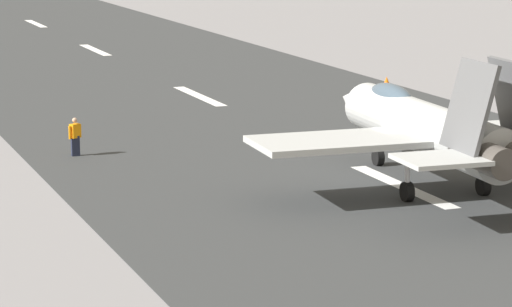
{
  "coord_description": "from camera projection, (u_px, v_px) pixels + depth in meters",
  "views": [
    {
      "loc": [
        -41.98,
        22.39,
        10.82
      ],
      "look_at": [
        -2.07,
        6.94,
        2.2
      ],
      "focal_mm": 85.6,
      "sensor_mm": 36.0,
      "label": 1
    }
  ],
  "objects": [
    {
      "name": "runway_strip",
      "position": [
        400.0,
        186.0,
        48.42
      ],
      "size": [
        240.0,
        26.0,
        0.02
      ],
      "color": "#323435",
      "rests_on": "ground"
    },
    {
      "name": "ground_plane",
      "position": [
        400.0,
        186.0,
        48.44
      ],
      "size": [
        400.0,
        400.0,
        0.0
      ],
      "primitive_type": "plane",
      "color": "gray"
    },
    {
      "name": "crew_person",
      "position": [
        75.0,
        137.0,
        54.04
      ],
      "size": [
        0.45,
        0.63,
        1.74
      ],
      "color": "#1E2338",
      "rests_on": "ground"
    },
    {
      "name": "marker_cone_far",
      "position": [
        387.0,
        81.0,
        75.83
      ],
      "size": [
        0.44,
        0.44,
        0.55
      ],
      "primitive_type": "cone",
      "color": "orange",
      "rests_on": "ground"
    },
    {
      "name": "fighter_jet",
      "position": [
        426.0,
        126.0,
        47.53
      ],
      "size": [
        16.1,
        14.7,
        5.67
      ],
      "color": "#AFB3B2",
      "rests_on": "ground"
    }
  ]
}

